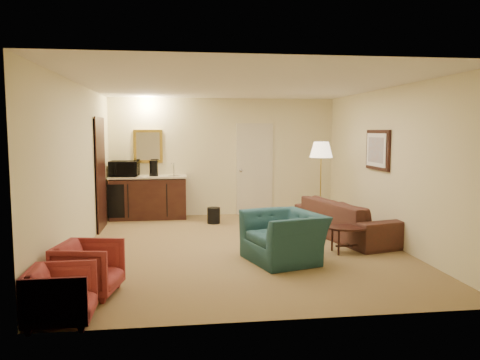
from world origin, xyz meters
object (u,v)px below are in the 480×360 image
Objects in this scene: waste_bin at (214,215)px; coffee_maker at (154,168)px; sofa at (347,213)px; rose_chair_far at (61,293)px; microwave at (124,167)px; floor_lamp at (321,184)px; wetbar_cabinet at (148,197)px; rose_chair_near at (89,266)px; coffee_table at (350,239)px; teal_armchair at (284,229)px.

coffee_maker reaches higher than waste_bin.
sofa reaches higher than rose_chair_far.
sofa is 4.20m from coffee_maker.
microwave is at bearing -1.18° from rose_chair_far.
floor_lamp reaches higher than microwave.
floor_lamp reaches higher than coffee_maker.
wetbar_cabinet is 4.27m from sofa.
microwave is at bearing 46.55° from sofa.
floor_lamp reaches higher than rose_chair_near.
microwave is 0.62m from coffee_maker.
wetbar_cabinet is at bearing 5.96° from microwave.
floor_lamp is 5.16× the size of waste_bin.
wetbar_cabinet is at bearing 151.93° from waste_bin.
coffee_table is 2.07m from floor_lamp.
wetbar_cabinet is at bearing 158.82° from floor_lamp.
waste_bin is at bearing 126.83° from coffee_table.
wetbar_cabinet is 5.54m from rose_chair_far.
coffee_maker is at bearing 158.30° from floor_lamp.
coffee_maker reaches higher than teal_armchair.
sofa is at bearing 71.79° from coffee_table.
wetbar_cabinet is 4.65m from coffee_table.
teal_armchair is at bearing -118.66° from floor_lamp.
rose_chair_near is at bearing -82.59° from coffee_maker.
wetbar_cabinet is 1.56m from waste_bin.
floor_lamp is at bearing -16.26° from waste_bin.
waste_bin is (-1.92, 2.57, -0.04)m from coffee_table.
waste_bin is at bearing 40.78° from sofa.
coffee_maker is (-3.15, 3.27, 0.88)m from coffee_table.
rose_chair_far is at bearing -71.21° from teal_armchair.
teal_armchair is 4.18m from coffee_maker.
coffee_table is at bearing 89.66° from teal_armchair.
floor_lamp is at bearing -8.12° from coffee_maker.
microwave reaches higher than wetbar_cabinet.
coffee_maker reaches higher than rose_chair_near.
teal_armchair is 0.65× the size of floor_lamp.
wetbar_cabinet is 3.67m from floor_lamp.
rose_chair_near is (-0.38, -4.72, -0.12)m from wetbar_cabinet.
floor_lamp is at bearing -44.02° from rose_chair_far.
coffee_table is (3.27, -3.29, -0.26)m from wetbar_cabinet.
floor_lamp is 2.25m from waste_bin.
teal_armchair is at bearing -55.45° from rose_chair_far.
rose_chair_near is at bearing -83.39° from teal_armchair.
rose_chair_near is 5.12m from floor_lamp.
waste_bin is at bearing -22.17° from rose_chair_far.
wetbar_cabinet is 4.21m from teal_armchair.
coffee_table is 3.21m from waste_bin.
wetbar_cabinet is at bearing 43.24° from sofa.
microwave is (-3.76, 3.28, 0.92)m from coffee_table.
teal_armchair reaches higher than rose_chair_near.
floor_lamp is (3.91, 4.20, 0.53)m from rose_chair_far.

